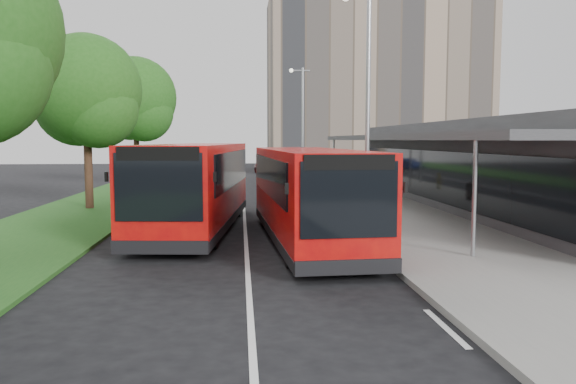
% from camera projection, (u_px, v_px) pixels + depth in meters
% --- Properties ---
extents(ground, '(120.00, 120.00, 0.00)m').
position_uv_depth(ground, '(246.00, 244.00, 17.19)').
color(ground, black).
rests_on(ground, ground).
extents(pavement, '(5.00, 80.00, 0.15)m').
position_uv_depth(pavement, '(333.00, 187.00, 37.53)').
color(pavement, slate).
rests_on(pavement, ground).
extents(grass_verge, '(5.00, 80.00, 0.10)m').
position_uv_depth(grass_verge, '(135.00, 188.00, 36.43)').
color(grass_verge, '#1C4F19').
rests_on(grass_verge, ground).
extents(lane_centre_line, '(0.12, 70.00, 0.01)m').
position_uv_depth(lane_centre_line, '(243.00, 196.00, 32.07)').
color(lane_centre_line, silver).
rests_on(lane_centre_line, ground).
extents(kerb_dashes, '(0.12, 56.00, 0.01)m').
position_uv_depth(kerb_dashes, '(294.00, 189.00, 36.32)').
color(kerb_dashes, silver).
rests_on(kerb_dashes, ground).
extents(office_block, '(22.00, 12.00, 18.00)m').
position_uv_depth(office_block, '(374.00, 85.00, 59.21)').
color(office_block, gray).
rests_on(office_block, ground).
extents(station_building, '(7.70, 26.00, 4.00)m').
position_uv_depth(station_building, '(480.00, 165.00, 25.86)').
color(station_building, '#303032').
rests_on(station_building, ground).
extents(tree_mid, '(4.92, 4.92, 7.90)m').
position_uv_depth(tree_mid, '(86.00, 97.00, 25.10)').
color(tree_mid, '#362015').
rests_on(tree_mid, ground).
extents(tree_far, '(5.37, 5.37, 8.64)m').
position_uv_depth(tree_far, '(135.00, 104.00, 36.96)').
color(tree_far, '#362015').
rests_on(tree_far, ground).
extents(lamp_post_near, '(1.44, 0.28, 8.00)m').
position_uv_depth(lamp_post_near, '(366.00, 95.00, 19.09)').
color(lamp_post_near, '#909498').
rests_on(lamp_post_near, pavement).
extents(lamp_post_far, '(1.44, 0.28, 8.00)m').
position_uv_depth(lamp_post_far, '(301.00, 118.00, 38.93)').
color(lamp_post_far, '#909498').
rests_on(lamp_post_far, pavement).
extents(bus_main, '(3.14, 10.35, 2.90)m').
position_uv_depth(bus_main, '(309.00, 195.00, 17.29)').
color(bus_main, red).
rests_on(bus_main, ground).
extents(bus_second, '(3.78, 10.93, 3.04)m').
position_uv_depth(bus_second, '(196.00, 186.00, 19.75)').
color(bus_second, red).
rests_on(bus_second, ground).
extents(litter_bin, '(0.50, 0.50, 0.87)m').
position_uv_depth(litter_bin, '(351.00, 192.00, 27.99)').
color(litter_bin, '#3C2218').
rests_on(litter_bin, pavement).
extents(bollard, '(0.18, 0.18, 1.00)m').
position_uv_depth(bollard, '(322.00, 182.00, 34.11)').
color(bollard, yellow).
rests_on(bollard, pavement).
extents(car_near, '(1.83, 3.55, 1.16)m').
position_uv_depth(car_near, '(263.00, 167.00, 53.85)').
color(car_near, '#520B0C').
rests_on(car_near, ground).
extents(car_far, '(2.31, 3.78, 1.17)m').
position_uv_depth(car_far, '(229.00, 164.00, 59.87)').
color(car_far, navy).
rests_on(car_far, ground).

